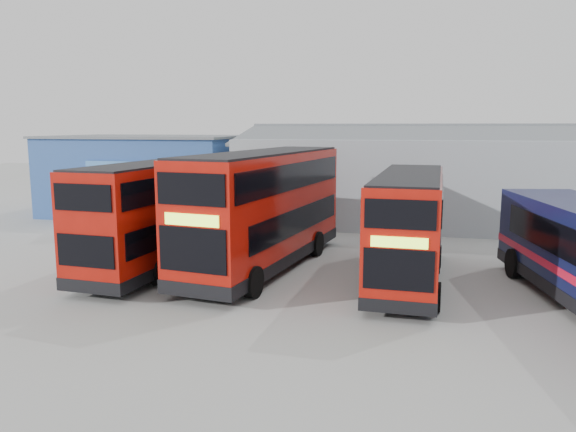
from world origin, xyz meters
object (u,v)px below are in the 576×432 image
at_px(maintenance_shed, 498,179).
at_px(double_decker_centre, 265,211).
at_px(panel_van, 94,212).
at_px(office_block, 149,174).
at_px(double_decker_left, 165,215).
at_px(double_decker_right, 408,228).

height_order(maintenance_shed, double_decker_centre, maintenance_shed).
bearing_deg(panel_van, office_block, 69.32).
relative_size(office_block, panel_van, 2.56).
bearing_deg(panel_van, double_decker_centre, -47.51).
height_order(office_block, maintenance_shed, maintenance_shed).
distance_m(office_block, double_decker_centre, 16.77).
bearing_deg(double_decker_left, panel_van, -36.48).
distance_m(maintenance_shed, panel_van, 23.66).
xyz_separation_m(office_block, double_decker_centre, (11.38, -12.32, -0.21)).
distance_m(maintenance_shed, double_decker_right, 15.80).
height_order(maintenance_shed, panel_van, maintenance_shed).
xyz_separation_m(office_block, double_decker_left, (7.35, -13.01, -0.42)).
height_order(maintenance_shed, double_decker_left, maintenance_shed).
bearing_deg(double_decker_centre, panel_van, 162.06).
bearing_deg(office_block, double_decker_centre, -47.27).
bearing_deg(office_block, panel_van, -89.25).
relative_size(maintenance_shed, panel_van, 6.36).
xyz_separation_m(double_decker_left, panel_van, (-7.26, 6.22, -1.07)).
height_order(office_block, double_decker_left, office_block).
bearing_deg(maintenance_shed, office_block, -174.79).
bearing_deg(maintenance_shed, panel_van, -158.12).
xyz_separation_m(double_decker_centre, panel_van, (-11.29, 5.53, -1.27)).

